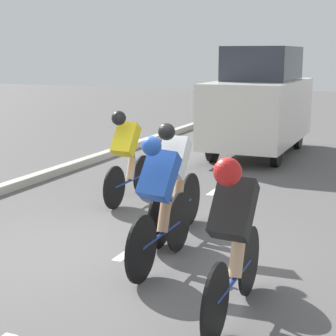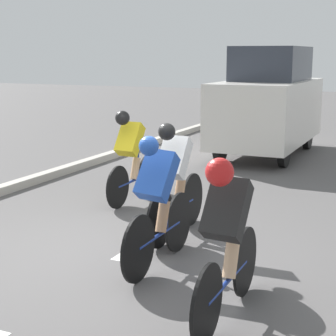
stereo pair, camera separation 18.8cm
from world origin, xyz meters
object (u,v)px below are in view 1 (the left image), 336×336
(cyclist_black, at_px, (233,234))
(cyclist_blue, at_px, (160,200))
(cyclist_yellow, at_px, (127,154))
(support_car, at_px, (260,102))
(cyclist_white, at_px, (174,179))

(cyclist_black, distance_m, cyclist_blue, 1.37)
(cyclist_blue, bearing_deg, cyclist_yellow, -55.76)
(cyclist_blue, relative_size, support_car, 0.43)
(cyclist_blue, distance_m, support_car, 7.30)
(cyclist_yellow, distance_m, support_car, 5.05)
(cyclist_blue, relative_size, cyclist_white, 1.00)
(cyclist_blue, bearing_deg, support_car, -84.38)
(cyclist_yellow, xyz_separation_m, cyclist_blue, (-1.56, 2.29, -0.01))
(cyclist_white, bearing_deg, support_car, -85.74)
(cyclist_yellow, xyz_separation_m, support_car, (-0.84, -4.97, 0.43))
(support_car, bearing_deg, cyclist_white, 94.26)
(cyclist_yellow, bearing_deg, cyclist_blue, 124.24)
(cyclist_black, relative_size, cyclist_yellow, 1.05)
(cyclist_black, xyz_separation_m, cyclist_yellow, (2.61, -3.16, -0.02))
(cyclist_black, bearing_deg, support_car, -77.72)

